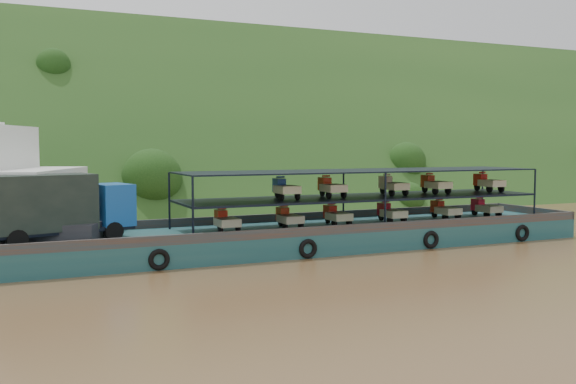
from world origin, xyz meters
name	(u,v)px	position (x,y,z in m)	size (l,w,h in m)	color
ground	(340,249)	(0.00, 0.00, 0.00)	(160.00, 160.00, 0.00)	brown
hillside	(182,201)	(0.00, 36.00, 0.00)	(140.00, 28.00, 28.00)	#1B3D16
cargo_barge	(294,229)	(-2.45, 1.20, 1.14)	(35.09, 7.18, 4.64)	#15444A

